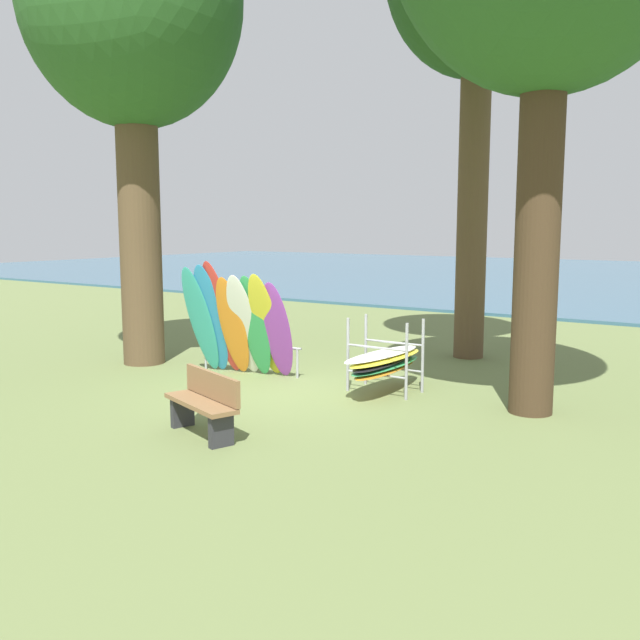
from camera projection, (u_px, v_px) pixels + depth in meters
name	position (u px, v px, depth m)	size (l,w,h in m)	color
ground_plane	(284.00, 391.00, 11.75)	(80.00, 80.00, 0.00)	olive
lake_water	(622.00, 278.00, 35.92)	(80.00, 36.00, 0.10)	#38607A
tree_foreground_left	(132.00, 7.00, 13.20)	(4.25, 4.25, 9.54)	brown
leaning_board_pile	(237.00, 324.00, 12.74)	(2.17, 1.28, 2.17)	#38B2AD
board_storage_rack	(385.00, 361.00, 11.62)	(1.15, 2.13, 1.25)	#9EA0A5
park_bench	(204.00, 402.00, 9.21)	(1.46, 0.86, 0.85)	#2D2D33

